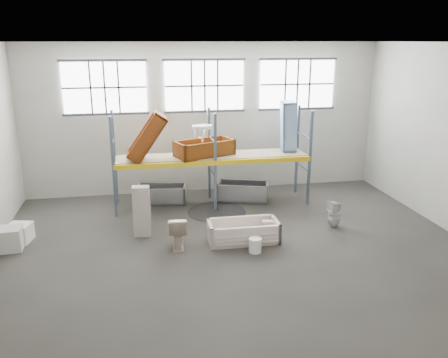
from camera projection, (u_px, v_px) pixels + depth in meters
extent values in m
cube|color=#45423C|center=(235.00, 251.00, 11.79)|extent=(12.00, 10.00, 0.10)
cube|color=silver|center=(237.00, 40.00, 10.34)|extent=(12.00, 10.00, 0.10)
cube|color=#AAA99E|center=(204.00, 118.00, 15.82)|extent=(12.00, 0.10, 5.00)
cube|color=#A7A79B|center=(314.00, 237.00, 6.31)|extent=(12.00, 0.10, 5.00)
cube|color=white|center=(105.00, 88.00, 14.83)|extent=(2.60, 0.04, 1.60)
cube|color=white|center=(205.00, 86.00, 15.40)|extent=(2.60, 0.04, 1.60)
cube|color=white|center=(297.00, 84.00, 15.97)|extent=(2.60, 0.04, 1.60)
cube|color=slate|center=(113.00, 168.00, 13.54)|extent=(0.08, 0.08, 3.00)
cube|color=slate|center=(115.00, 158.00, 14.67)|extent=(0.08, 0.08, 3.00)
cube|color=slate|center=(215.00, 163.00, 14.08)|extent=(0.08, 0.08, 3.00)
cube|color=slate|center=(209.00, 154.00, 15.21)|extent=(0.08, 0.08, 3.00)
cube|color=slate|center=(310.00, 158.00, 14.61)|extent=(0.08, 0.08, 3.00)
cube|color=slate|center=(297.00, 150.00, 15.74)|extent=(0.08, 0.08, 3.00)
cube|color=yellow|center=(215.00, 163.00, 14.08)|extent=(6.00, 0.10, 0.14)
cube|color=yellow|center=(209.00, 154.00, 15.21)|extent=(6.00, 0.10, 0.14)
cube|color=gray|center=(212.00, 156.00, 14.62)|extent=(5.90, 1.10, 0.03)
cylinder|color=black|center=(217.00, 212.00, 14.32)|extent=(1.80, 1.80, 0.00)
cube|color=beige|center=(269.00, 227.00, 12.42)|extent=(0.41, 0.27, 0.36)
imported|color=beige|center=(248.00, 232.00, 12.38)|extent=(0.58, 0.58, 0.15)
imported|color=beige|center=(178.00, 231.00, 11.80)|extent=(0.53, 0.85, 0.83)
cube|color=beige|center=(142.00, 211.00, 12.41)|extent=(0.47, 0.34, 1.37)
imported|color=silver|center=(334.00, 214.00, 13.07)|extent=(0.42, 0.42, 0.77)
imported|color=white|center=(202.00, 141.00, 14.26)|extent=(0.71, 0.61, 0.53)
cylinder|color=white|center=(255.00, 245.00, 11.55)|extent=(0.35, 0.35, 0.37)
cube|color=beige|center=(8.00, 239.00, 11.66)|extent=(0.70, 0.60, 0.57)
cube|color=white|center=(20.00, 233.00, 12.16)|extent=(0.67, 0.67, 0.47)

